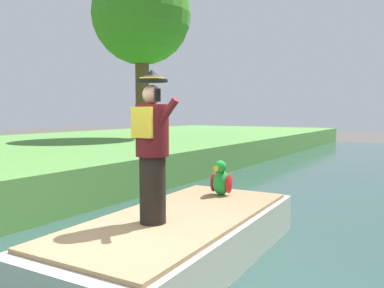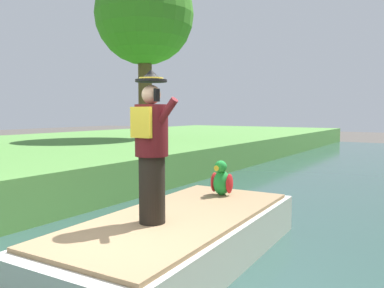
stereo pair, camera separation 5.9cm
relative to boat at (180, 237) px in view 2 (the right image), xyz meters
name	(u,v)px [view 2 (the right image)]	position (x,y,z in m)	size (l,w,h in m)	color
boat	(180,237)	(0.00, 0.00, 0.00)	(2.00, 4.28, 0.61)	silver
person_pirate	(152,147)	(-0.06, -0.49, 1.23)	(0.61, 0.42, 1.85)	black
parrot_plush	(222,180)	(-0.12, 1.37, 0.55)	(0.36, 0.35, 0.57)	green
tree_broad	(144,16)	(-7.44, 8.29, 5.49)	(3.96, 3.96, 6.95)	brown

